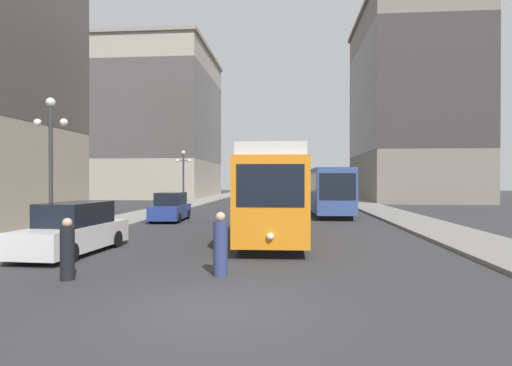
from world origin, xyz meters
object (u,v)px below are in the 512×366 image
Objects in this scene: pedestrian_crossing_near at (67,251)px; parked_car_left_mid at (74,230)px; transit_bus at (325,189)px; lamp_post_left_far at (183,170)px; parked_car_left_near at (171,208)px; pedestrian_crossing_far at (220,246)px; lamp_post_left_near at (51,148)px; streetcar at (275,191)px.

parked_car_left_mid is at bearing -7.54° from pedestrian_crossing_near.
lamp_post_left_far reaches higher than transit_bus.
parked_car_left_near is 2.57× the size of pedestrian_crossing_far.
parked_car_left_near is at bearing 79.43° from lamp_post_left_near.
transit_bus is 2.23× the size of lamp_post_left_near.
streetcar is 12.86m from transit_bus.
pedestrian_crossing_near is at bearing -85.95° from parked_car_left_near.
parked_car_left_mid is at bearing -85.12° from lamp_post_left_far.
pedestrian_crossing_far is at bearing -23.98° from parked_car_left_mid.
parked_car_left_mid is at bearing 49.59° from pedestrian_crossing_far.
pedestrian_crossing_far is at bearing -104.32° from transit_bus.
parked_car_left_mid is 22.53m from lamp_post_left_far.
lamp_post_left_near is (-12.33, -16.89, 1.98)m from transit_bus.
parked_car_left_near is 0.78× the size of lamp_post_left_near.
streetcar reaches higher than parked_car_left_near.
streetcar reaches higher than parked_car_left_mid.
parked_car_left_mid is 2.87× the size of pedestrian_crossing_far.
lamp_post_left_near is (-8.83, -4.52, 1.82)m from streetcar.
lamp_post_left_near is at bearing -103.29° from parked_car_left_near.
transit_bus is at bearing -54.88° from pedestrian_crossing_near.
transit_bus is 12.97m from lamp_post_left_far.
transit_bus is 23.95m from pedestrian_crossing_near.
pedestrian_crossing_far is at bearing -112.43° from pedestrian_crossing_near.
lamp_post_left_near reaches higher than parked_car_left_near.
streetcar reaches higher than pedestrian_crossing_far.
parked_car_left_near is 0.90× the size of parked_car_left_mid.
lamp_post_left_far reaches higher than parked_car_left_near.
parked_car_left_near is at bearing 7.92° from pedestrian_crossing_far.
lamp_post_left_far reaches higher than pedestrian_crossing_far.
transit_bus reaches higher than parked_car_left_mid.
lamp_post_left_far is (-8.83, 16.06, 1.45)m from streetcar.
pedestrian_crossing_near is at bearing -113.13° from transit_bus.
lamp_post_left_far is (-3.75, 26.02, 2.79)m from pedestrian_crossing_near.
streetcar is at bearing 45.00° from parked_car_left_mid.
lamp_post_left_far is (-1.90, 22.28, 2.70)m from parked_car_left_mid.
pedestrian_crossing_far is at bearing -73.09° from lamp_post_left_far.
parked_car_left_near is (-6.93, 5.65, -1.26)m from streetcar.
pedestrian_crossing_far is 0.34× the size of lamp_post_left_far.
parked_car_left_mid is at bearing -138.90° from streetcar.
lamp_post_left_far reaches higher than pedestrian_crossing_near.
parked_car_left_mid is (0.00, -11.88, 0.00)m from parked_car_left_near.
lamp_post_left_far is at bearing 117.95° from streetcar.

